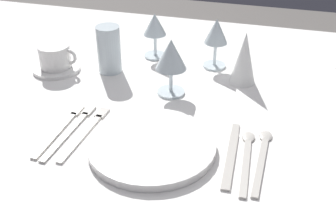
# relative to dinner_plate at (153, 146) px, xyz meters

# --- Properties ---
(dining_table) EXTENTS (1.80, 1.11, 0.74)m
(dining_table) POSITION_rel_dinner_plate_xyz_m (-0.00, 0.23, -0.09)
(dining_table) COLOR white
(dining_table) RESTS_ON ground
(dinner_plate) EXTENTS (0.27, 0.27, 0.02)m
(dinner_plate) POSITION_rel_dinner_plate_xyz_m (0.00, 0.00, 0.00)
(dinner_plate) COLOR white
(dinner_plate) RESTS_ON dining_table
(fork_outer) EXTENTS (0.03, 0.22, 0.00)m
(fork_outer) POSITION_rel_dinner_plate_xyz_m (-0.16, 0.02, -0.01)
(fork_outer) COLOR beige
(fork_outer) RESTS_ON dining_table
(fork_inner) EXTENTS (0.03, 0.23, 0.00)m
(fork_inner) POSITION_rel_dinner_plate_xyz_m (-0.20, 0.02, -0.01)
(fork_inner) COLOR beige
(fork_inner) RESTS_ON dining_table
(fork_salad) EXTENTS (0.02, 0.21, 0.00)m
(fork_salad) POSITION_rel_dinner_plate_xyz_m (-0.22, 0.02, -0.01)
(fork_salad) COLOR beige
(fork_salad) RESTS_ON dining_table
(dinner_knife) EXTENTS (0.03, 0.22, 0.00)m
(dinner_knife) POSITION_rel_dinner_plate_xyz_m (0.16, 0.02, -0.01)
(dinner_knife) COLOR beige
(dinner_knife) RESTS_ON dining_table
(spoon_soup) EXTENTS (0.03, 0.22, 0.01)m
(spoon_soup) POSITION_rel_dinner_plate_xyz_m (0.19, 0.03, -0.01)
(spoon_soup) COLOR beige
(spoon_soup) RESTS_ON dining_table
(spoon_dessert) EXTENTS (0.03, 0.22, 0.01)m
(spoon_dessert) POSITION_rel_dinner_plate_xyz_m (0.22, 0.04, -0.01)
(spoon_dessert) COLOR beige
(spoon_dessert) RESTS_ON dining_table
(saucer_left) EXTENTS (0.13, 0.13, 0.01)m
(saucer_left) POSITION_rel_dinner_plate_xyz_m (-0.37, 0.28, -0.00)
(saucer_left) COLOR white
(saucer_left) RESTS_ON dining_table
(coffee_cup_left) EXTENTS (0.11, 0.09, 0.06)m
(coffee_cup_left) POSITION_rel_dinner_plate_xyz_m (-0.37, 0.28, 0.03)
(coffee_cup_left) COLOR white
(coffee_cup_left) RESTS_ON saucer_left
(wine_glass_centre) EXTENTS (0.06, 0.06, 0.14)m
(wine_glass_centre) POSITION_rel_dinner_plate_xyz_m (0.05, 0.42, 0.09)
(wine_glass_centre) COLOR silver
(wine_glass_centre) RESTS_ON dining_table
(wine_glass_right) EXTENTS (0.07, 0.07, 0.13)m
(wine_glass_right) POSITION_rel_dinner_plate_xyz_m (-0.13, 0.44, 0.08)
(wine_glass_right) COLOR silver
(wine_glass_right) RESTS_ON dining_table
(wine_glass_far) EXTENTS (0.08, 0.08, 0.15)m
(wine_glass_far) POSITION_rel_dinner_plate_xyz_m (-0.03, 0.24, 0.09)
(wine_glass_far) COLOR silver
(wine_glass_far) RESTS_ON dining_table
(drink_tumbler) EXTENTS (0.06, 0.06, 0.13)m
(drink_tumbler) POSITION_rel_dinner_plate_xyz_m (-0.22, 0.32, 0.06)
(drink_tumbler) COLOR silver
(drink_tumbler) RESTS_ON dining_table
(napkin_folded) EXTENTS (0.07, 0.07, 0.14)m
(napkin_folded) POSITION_rel_dinner_plate_xyz_m (0.14, 0.35, 0.06)
(napkin_folded) COLOR white
(napkin_folded) RESTS_ON dining_table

